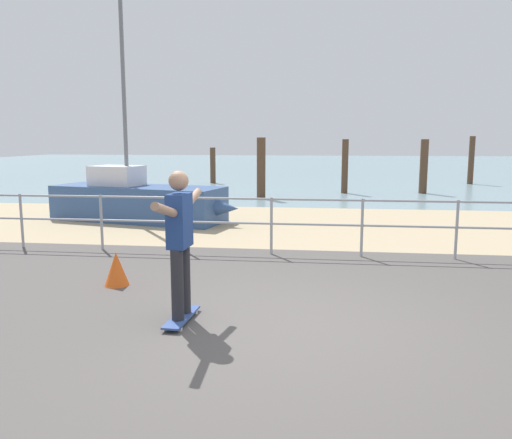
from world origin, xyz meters
name	(u,v)px	position (x,y,z in m)	size (l,w,h in m)	color
ground_plane	(280,368)	(0.00, -1.00, 0.00)	(24.00, 10.00, 0.04)	#514C49
beach_strip	(306,225)	(0.00, 7.00, 0.00)	(24.00, 6.00, 0.04)	tan
sea_surface	(317,166)	(0.00, 35.00, 0.00)	(72.00, 50.00, 0.04)	#75939E
railing_fence	(227,216)	(-1.33, 3.60, 0.70)	(11.22, 0.05, 1.05)	#9EA0A5
sailboat	(143,201)	(-4.10, 7.00, 0.52)	(5.07, 2.35, 5.55)	#335184
skateboard	(182,317)	(-1.21, 0.03, 0.07)	(0.25, 0.81, 0.08)	#334C8C
skateboarder	(180,235)	(-1.21, 0.03, 1.02)	(0.22, 1.45, 1.65)	#26262B
groyne_post_0	(213,166)	(-4.71, 18.32, 0.84)	(0.25, 0.25, 1.68)	#513826
groyne_post_1	(261,168)	(-1.74, 12.38, 1.06)	(0.31, 0.31, 2.13)	#513826
groyne_post_2	(345,167)	(1.24, 14.48, 1.03)	(0.24, 0.24, 2.07)	#513826
groyne_post_3	(424,167)	(4.21, 14.79, 1.03)	(0.30, 0.30, 2.07)	#513826
groyne_post_4	(471,160)	(7.19, 19.33, 1.10)	(0.26, 0.26, 2.21)	#513826
traffic_cone	(116,270)	(-2.51, 1.33, 0.25)	(0.36, 0.36, 0.50)	#E55919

